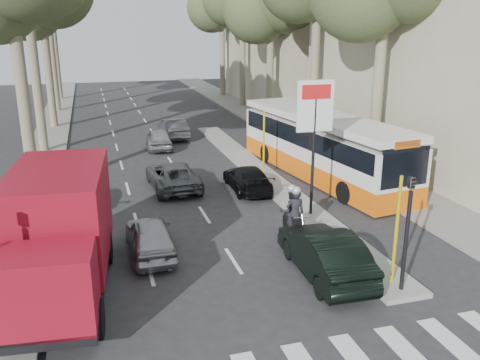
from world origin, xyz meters
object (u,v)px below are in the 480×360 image
(motorcycle, at_px, (293,214))
(red_truck, at_px, (58,232))
(city_bus, at_px, (321,144))
(dark_hatchback, at_px, (325,253))
(silver_hatchback, at_px, (150,236))

(motorcycle, bearing_deg, red_truck, -165.32)
(city_bus, bearing_deg, dark_hatchback, -121.83)
(silver_hatchback, relative_size, red_truck, 0.54)
(dark_hatchback, bearing_deg, city_bus, -112.63)
(red_truck, bearing_deg, city_bus, 41.06)
(dark_hatchback, height_order, city_bus, city_bus)
(red_truck, relative_size, motorcycle, 2.86)
(dark_hatchback, xyz_separation_m, red_truck, (-7.87, 1.16, 1.16))
(red_truck, relative_size, city_bus, 0.55)
(red_truck, height_order, motorcycle, red_truck)
(silver_hatchback, relative_size, city_bus, 0.30)
(red_truck, xyz_separation_m, city_bus, (12.40, 8.86, -0.18))
(dark_hatchback, distance_m, city_bus, 11.04)
(dark_hatchback, xyz_separation_m, city_bus, (4.54, 10.01, 0.98))
(red_truck, distance_m, city_bus, 15.24)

